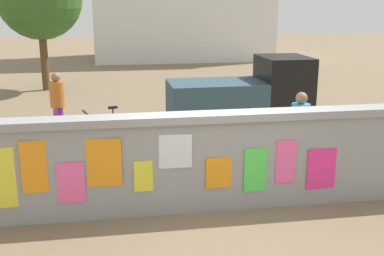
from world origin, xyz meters
The scene contains 8 objects.
ground centered at (0.00, 8.00, 0.00)m, with size 60.00×60.00×0.00m, color #7A664C.
poster_wall centered at (-0.01, 0.00, 0.81)m, with size 7.54×0.42×1.58m.
auto_rickshaw_truck centered at (1.74, 4.73, 0.90)m, with size 3.63×1.56×1.85m.
motorcycle centered at (-0.50, 1.83, 0.46)m, with size 1.90×0.56×0.87m.
bicycle_near centered at (-1.82, 3.54, 0.36)m, with size 1.66×0.60×0.95m.
person_walking centered at (-2.96, 4.45, 0.99)m, with size 0.47×0.47×1.62m.
person_bystander centered at (1.78, 1.20, 0.99)m, with size 0.47×0.47×1.62m.
building_background centered at (2.27, 20.39, 3.24)m, with size 9.90×5.53×6.44m.
Camera 1 is at (-1.62, -6.97, 3.27)m, focal length 44.66 mm.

